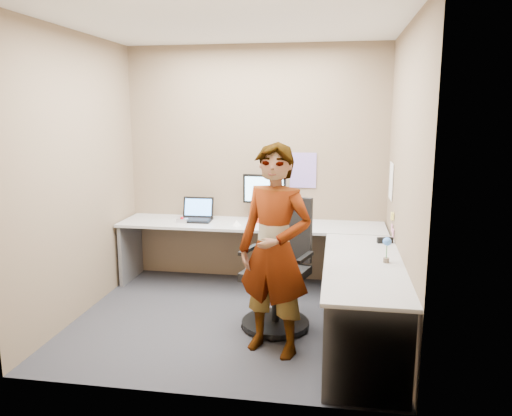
% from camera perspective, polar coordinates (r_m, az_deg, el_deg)
% --- Properties ---
extents(ground, '(3.00, 3.00, 0.00)m').
position_cam_1_polar(ground, '(4.89, -2.58, -12.66)').
color(ground, black).
rests_on(ground, ground).
extents(wall_back, '(3.00, 0.00, 3.00)m').
position_cam_1_polar(wall_back, '(5.79, -0.05, 4.95)').
color(wall_back, brown).
rests_on(wall_back, ground).
extents(wall_right, '(0.00, 2.70, 2.70)m').
position_cam_1_polar(wall_right, '(4.46, 16.51, 2.65)').
color(wall_right, brown).
rests_on(wall_right, ground).
extents(wall_left, '(0.00, 2.70, 2.70)m').
position_cam_1_polar(wall_left, '(5.05, -19.65, 3.40)').
color(wall_left, brown).
rests_on(wall_left, ground).
extents(ceiling, '(3.00, 3.00, 0.00)m').
position_cam_1_polar(ceiling, '(4.54, -2.89, 20.34)').
color(ceiling, white).
rests_on(ceiling, wall_back).
extents(desk, '(2.98, 2.58, 0.73)m').
position_cam_1_polar(desk, '(4.99, 3.22, -5.01)').
color(desk, '#A3A3A3').
rests_on(desk, ground).
extents(paper_ream, '(0.33, 0.26, 0.06)m').
position_cam_1_polar(paper_ream, '(5.67, 0.93, -1.21)').
color(paper_ream, red).
rests_on(paper_ream, desk).
extents(monitor, '(0.50, 0.17, 0.47)m').
position_cam_1_polar(monitor, '(5.63, 0.97, 1.89)').
color(monitor, black).
rests_on(monitor, paper_ream).
extents(laptop, '(0.36, 0.31, 0.25)m').
position_cam_1_polar(laptop, '(5.77, -6.77, -0.74)').
color(laptop, black).
rests_on(laptop, desk).
extents(trackball_mouse, '(0.12, 0.08, 0.07)m').
position_cam_1_polar(trackball_mouse, '(5.66, -8.43, -1.42)').
color(trackball_mouse, '#B7B7BC').
rests_on(trackball_mouse, desk).
extents(origami, '(0.10, 0.10, 0.06)m').
position_cam_1_polar(origami, '(5.47, -2.22, -1.70)').
color(origami, white).
rests_on(origami, desk).
extents(stapler, '(0.16, 0.08, 0.05)m').
position_cam_1_polar(stapler, '(4.91, 14.53, -3.58)').
color(stapler, black).
rests_on(stapler, desk).
extents(flower, '(0.07, 0.07, 0.22)m').
position_cam_1_polar(flower, '(4.26, 14.73, -4.21)').
color(flower, brown).
rests_on(flower, desk).
extents(calendar_purple, '(0.30, 0.01, 0.40)m').
position_cam_1_polar(calendar_purple, '(5.72, 5.40, 4.32)').
color(calendar_purple, '#846BB7').
rests_on(calendar_purple, wall_back).
extents(calendar_white, '(0.01, 0.28, 0.38)m').
position_cam_1_polar(calendar_white, '(5.36, 15.18, 2.98)').
color(calendar_white, white).
rests_on(calendar_white, wall_right).
extents(sticky_note_a, '(0.01, 0.07, 0.07)m').
position_cam_1_polar(sticky_note_a, '(5.06, 15.40, -0.93)').
color(sticky_note_a, '#F2E059').
rests_on(sticky_note_a, wall_right).
extents(sticky_note_b, '(0.01, 0.07, 0.07)m').
position_cam_1_polar(sticky_note_b, '(5.14, 15.27, -2.23)').
color(sticky_note_b, pink).
rests_on(sticky_note_b, wall_right).
extents(sticky_note_c, '(0.01, 0.07, 0.07)m').
position_cam_1_polar(sticky_note_c, '(5.03, 15.39, -2.76)').
color(sticky_note_c, pink).
rests_on(sticky_note_c, wall_right).
extents(sticky_note_d, '(0.01, 0.07, 0.07)m').
position_cam_1_polar(sticky_note_d, '(5.22, 15.22, -0.91)').
color(sticky_note_d, '#F2E059').
rests_on(sticky_note_d, wall_right).
extents(office_chair, '(0.67, 0.65, 1.17)m').
position_cam_1_polar(office_chair, '(4.62, 2.63, -7.74)').
color(office_chair, black).
rests_on(office_chair, ground).
extents(person, '(0.73, 0.60, 1.73)m').
position_cam_1_polar(person, '(4.01, 2.13, -4.91)').
color(person, '#999399').
rests_on(person, ground).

